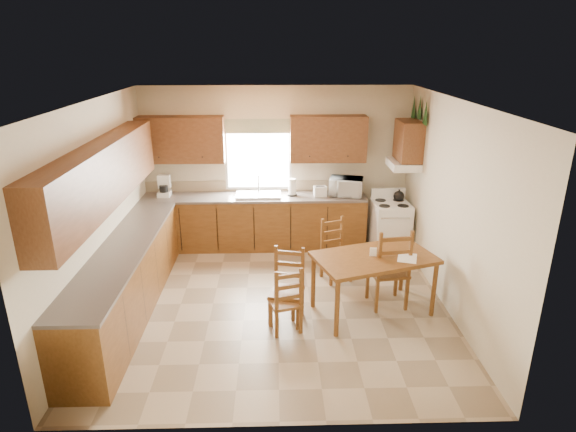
{
  "coord_description": "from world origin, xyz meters",
  "views": [
    {
      "loc": [
        -0.02,
        -5.78,
        3.35
      ],
      "look_at": [
        0.15,
        0.3,
        1.15
      ],
      "focal_mm": 30.0,
      "sensor_mm": 36.0,
      "label": 1
    }
  ],
  "objects_px": {
    "microwave": "(346,187)",
    "chair_near_left": "(285,298)",
    "dining_table": "(373,284)",
    "stove": "(390,229)",
    "chair_far_right": "(337,251)",
    "chair_far_left": "(287,288)",
    "chair_near_right": "(388,266)"
  },
  "relations": [
    {
      "from": "stove",
      "to": "microwave",
      "type": "xyz_separation_m",
      "value": [
        -0.71,
        0.33,
        0.64
      ]
    },
    {
      "from": "stove",
      "to": "chair_near_right",
      "type": "xyz_separation_m",
      "value": [
        -0.41,
        -1.68,
        0.13
      ]
    },
    {
      "from": "chair_far_right",
      "to": "dining_table",
      "type": "bearing_deg",
      "value": -90.22
    },
    {
      "from": "stove",
      "to": "chair_far_left",
      "type": "bearing_deg",
      "value": -133.42
    },
    {
      "from": "microwave",
      "to": "chair_far_right",
      "type": "bearing_deg",
      "value": -90.17
    },
    {
      "from": "chair_far_right",
      "to": "chair_near_left",
      "type": "bearing_deg",
      "value": -142.29
    },
    {
      "from": "dining_table",
      "to": "chair_far_left",
      "type": "xyz_separation_m",
      "value": [
        -1.12,
        -0.21,
        0.08
      ]
    },
    {
      "from": "microwave",
      "to": "chair_near_left",
      "type": "distance_m",
      "value": 2.87
    },
    {
      "from": "dining_table",
      "to": "chair_near_right",
      "type": "xyz_separation_m",
      "value": [
        0.23,
        0.18,
        0.16
      ]
    },
    {
      "from": "dining_table",
      "to": "chair_far_right",
      "type": "distance_m",
      "value": 0.99
    },
    {
      "from": "chair_near_left",
      "to": "chair_far_right",
      "type": "distance_m",
      "value": 1.54
    },
    {
      "from": "chair_near_left",
      "to": "chair_far_left",
      "type": "height_order",
      "value": "chair_far_left"
    },
    {
      "from": "chair_near_left",
      "to": "chair_far_right",
      "type": "relative_size",
      "value": 0.94
    },
    {
      "from": "stove",
      "to": "microwave",
      "type": "distance_m",
      "value": 1.01
    },
    {
      "from": "chair_near_right",
      "to": "stove",
      "type": "bearing_deg",
      "value": -111.12
    },
    {
      "from": "chair_near_left",
      "to": "chair_far_right",
      "type": "bearing_deg",
      "value": -137.67
    },
    {
      "from": "stove",
      "to": "chair_near_left",
      "type": "height_order",
      "value": "chair_near_left"
    },
    {
      "from": "dining_table",
      "to": "chair_far_left",
      "type": "relative_size",
      "value": 1.56
    },
    {
      "from": "chair_near_right",
      "to": "chair_far_left",
      "type": "xyz_separation_m",
      "value": [
        -1.35,
        -0.39,
        -0.08
      ]
    },
    {
      "from": "chair_near_left",
      "to": "dining_table",
      "type": "bearing_deg",
      "value": -177.79
    },
    {
      "from": "microwave",
      "to": "dining_table",
      "type": "xyz_separation_m",
      "value": [
        0.06,
        -2.19,
        -0.67
      ]
    },
    {
      "from": "chair_near_right",
      "to": "chair_far_right",
      "type": "bearing_deg",
      "value": -58.99
    },
    {
      "from": "dining_table",
      "to": "microwave",
      "type": "bearing_deg",
      "value": 73.32
    },
    {
      "from": "microwave",
      "to": "chair_far_left",
      "type": "distance_m",
      "value": 2.69
    },
    {
      "from": "chair_far_right",
      "to": "chair_near_right",
      "type": "bearing_deg",
      "value": -73.02
    },
    {
      "from": "chair_near_left",
      "to": "stove",
      "type": "bearing_deg",
      "value": -145.26
    },
    {
      "from": "chair_near_left",
      "to": "chair_far_left",
      "type": "xyz_separation_m",
      "value": [
        0.03,
        0.18,
        0.04
      ]
    },
    {
      "from": "microwave",
      "to": "chair_far_right",
      "type": "xyz_separation_m",
      "value": [
        -0.3,
        -1.26,
        -0.61
      ]
    },
    {
      "from": "dining_table",
      "to": "chair_far_right",
      "type": "height_order",
      "value": "chair_far_right"
    },
    {
      "from": "microwave",
      "to": "dining_table",
      "type": "bearing_deg",
      "value": -75.36
    },
    {
      "from": "stove",
      "to": "chair_far_right",
      "type": "xyz_separation_m",
      "value": [
        -1.0,
        -0.94,
        0.03
      ]
    },
    {
      "from": "stove",
      "to": "chair_near_right",
      "type": "height_order",
      "value": "chair_near_right"
    }
  ]
}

